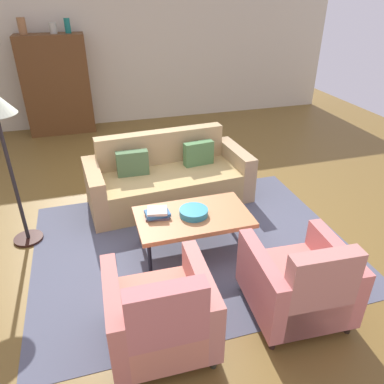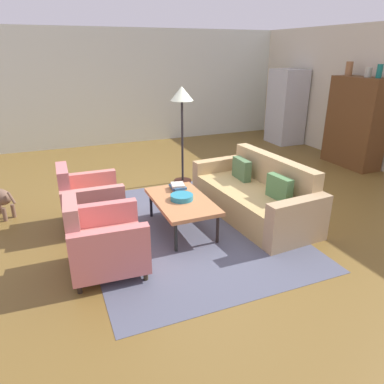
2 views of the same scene
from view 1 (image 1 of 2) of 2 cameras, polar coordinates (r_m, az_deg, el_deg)
ground_plane at (r=4.60m, az=-6.79°, el=-4.83°), size 11.55×11.55×0.00m
wall_back at (r=7.97m, az=-13.09°, el=20.16°), size 9.62×0.12×2.80m
area_rug at (r=4.21m, az=-0.03°, el=-8.16°), size 3.40×2.60×0.01m
couch at (r=4.99m, az=-3.78°, el=2.09°), size 2.16×1.05×0.86m
coffee_table at (r=3.94m, az=0.17°, el=-4.02°), size 1.20×0.70×0.44m
armchair_left at (r=3.00m, az=-4.76°, el=-18.54°), size 0.82×0.82×0.88m
armchair_right at (r=3.35m, az=16.26°, el=-13.60°), size 0.84×0.84×0.88m
fruit_bowl at (r=3.90m, az=0.26°, el=-3.12°), size 0.30×0.30×0.07m
book_stack at (r=3.89m, az=-5.33°, el=-3.26°), size 0.27×0.22×0.08m
cabinet at (r=7.71m, az=-20.01°, el=15.12°), size 1.20×0.51×1.80m
vase_tall at (r=7.59m, az=-24.64°, el=22.14°), size 0.14×0.14×0.27m
vase_round at (r=7.55m, az=-20.56°, el=22.49°), size 0.13×0.13×0.18m
vase_small at (r=7.54m, az=-18.57°, el=23.04°), size 0.10×0.10×0.25m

